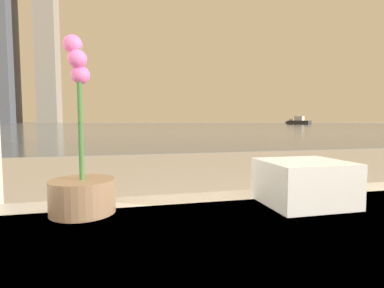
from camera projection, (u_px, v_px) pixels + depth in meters
potted_orchid at (82, 180)px, 0.74m from camera, size 0.16×0.16×0.44m
towel_stack at (304, 182)px, 0.83m from camera, size 0.22×0.20×0.12m
harbor_water at (123, 125)px, 60.18m from camera, size 180.00×110.00×0.01m
harbor_boat_1 at (292, 122)px, 79.72m from camera, size 2.50×3.48×1.24m
harbor_boat_3 at (299, 122)px, 62.24m from camera, size 3.70×4.74×1.72m
skyline_tower_1 at (0, 29)px, 102.65m from camera, size 8.14×13.09×64.45m
skyline_tower_2 at (47, 39)px, 106.33m from camera, size 6.58×10.32×59.27m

